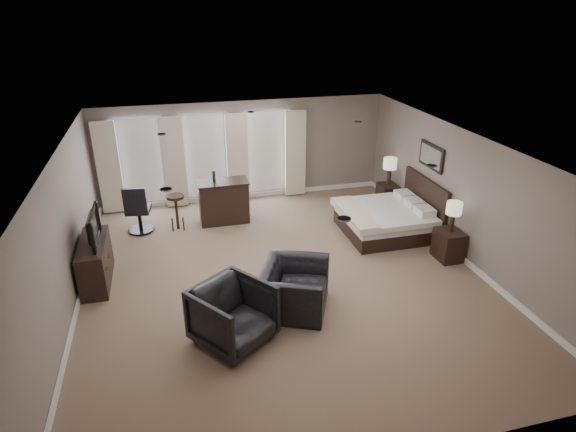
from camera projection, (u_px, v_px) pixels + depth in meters
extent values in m
cube|color=#78604C|center=(283.00, 277.00, 9.34)|extent=(7.60, 8.60, 0.04)
cube|color=silver|center=(283.00, 147.00, 8.26)|extent=(7.60, 8.60, 0.04)
cube|color=slate|center=(244.00, 151.00, 12.55)|extent=(7.50, 0.04, 2.60)
cube|color=slate|center=(381.00, 377.00, 5.05)|extent=(7.50, 0.04, 2.60)
cube|color=slate|center=(63.00, 239.00, 7.94)|extent=(0.04, 8.50, 2.60)
cube|color=slate|center=(464.00, 197.00, 9.66)|extent=(0.04, 8.50, 2.60)
cube|color=silver|center=(140.00, 161.00, 11.92)|extent=(1.15, 0.04, 2.05)
cube|color=silver|center=(205.00, 156.00, 12.28)|extent=(1.15, 0.04, 2.05)
cube|color=silver|center=(267.00, 152.00, 12.65)|extent=(1.15, 0.04, 2.05)
cube|color=beige|center=(109.00, 168.00, 11.67)|extent=(0.55, 0.12, 2.30)
cube|color=beige|center=(174.00, 163.00, 12.02)|extent=(0.55, 0.12, 2.30)
cube|color=beige|center=(237.00, 158.00, 12.39)|extent=(0.55, 0.12, 2.30)
cube|color=beige|center=(295.00, 154.00, 12.75)|extent=(0.55, 0.12, 2.30)
cube|color=silver|center=(380.00, 209.00, 10.82)|extent=(1.94, 1.85, 1.23)
cube|color=black|center=(449.00, 245.00, 9.87)|extent=(0.47, 0.57, 0.62)
cube|color=black|center=(387.00, 195.00, 12.44)|extent=(0.44, 0.53, 0.58)
cube|color=beige|center=(453.00, 217.00, 9.61)|extent=(0.31, 0.31, 0.64)
cube|color=beige|center=(389.00, 171.00, 12.17)|extent=(0.34, 0.34, 0.70)
cube|color=slate|center=(431.00, 156.00, 10.61)|extent=(0.04, 0.96, 0.56)
cube|color=black|center=(95.00, 262.00, 9.01)|extent=(0.47, 1.46, 0.85)
imported|color=black|center=(91.00, 239.00, 8.81)|extent=(0.60, 1.04, 0.14)
imported|color=black|center=(294.00, 281.00, 8.19)|extent=(1.24, 1.46, 1.08)
imported|color=black|center=(233.00, 312.00, 7.37)|extent=(1.43, 1.41, 1.08)
cube|color=black|center=(224.00, 201.00, 11.45)|extent=(1.19, 0.62, 1.04)
cube|color=black|center=(177.00, 212.00, 11.12)|extent=(0.49, 0.49, 0.84)
cube|color=black|center=(216.00, 196.00, 12.10)|extent=(0.49, 0.49, 0.78)
cube|color=black|center=(138.00, 208.00, 10.94)|extent=(0.67, 0.67, 1.15)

